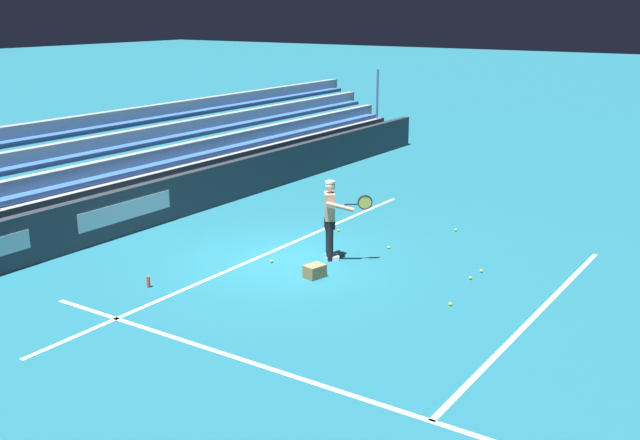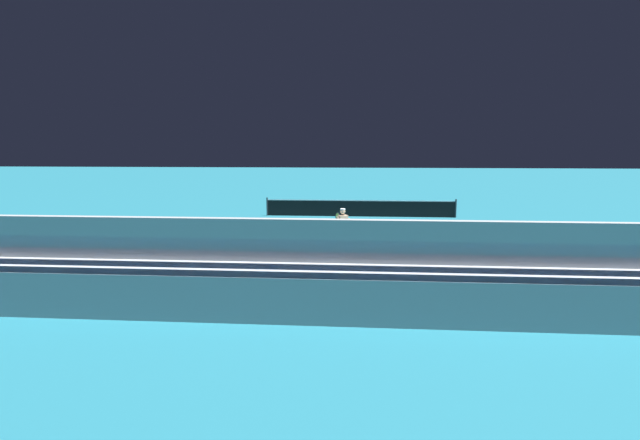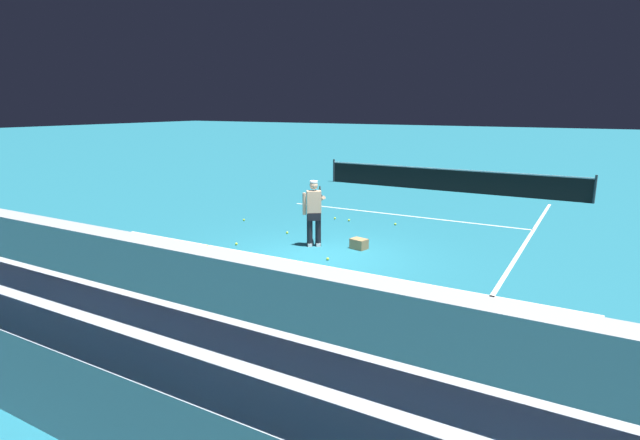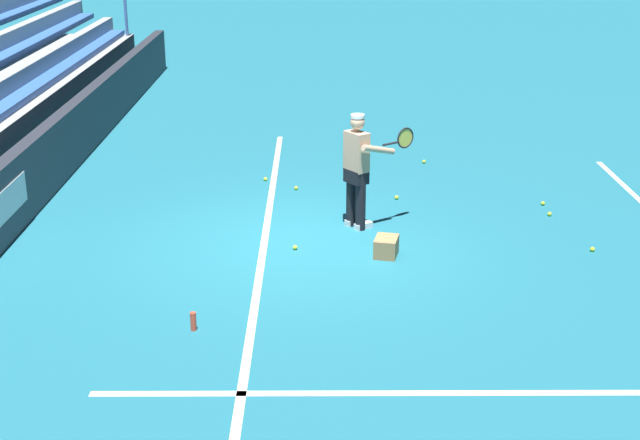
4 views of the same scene
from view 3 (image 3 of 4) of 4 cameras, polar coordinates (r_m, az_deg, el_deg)
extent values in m
plane|color=#1E6B7F|center=(12.00, -0.10, -4.36)|extent=(160.00, 160.00, 0.00)
cube|color=white|center=(11.59, -1.34, -4.99)|extent=(12.00, 0.10, 0.01)
cube|color=white|center=(14.47, 22.49, -2.33)|extent=(0.10, 12.00, 0.01)
cube|color=white|center=(16.84, 9.25, 0.55)|extent=(8.22, 0.10, 0.01)
cube|color=#2D333D|center=(8.63, -14.28, -7.97)|extent=(27.66, 0.24, 1.10)
cube|color=silver|center=(8.33, -10.79, -8.16)|extent=(2.80, 0.01, 0.44)
cube|color=silver|center=(6.72, 15.01, -13.77)|extent=(2.20, 0.01, 0.40)
cube|color=#9EA3A8|center=(7.56, -23.94, -11.82)|extent=(26.28, 2.40, 1.10)
cube|color=blue|center=(7.79, -19.65, -5.74)|extent=(25.76, 0.40, 0.12)
cube|color=#9EA3A8|center=(7.58, -21.33, -5.24)|extent=(26.28, 0.24, 0.45)
cube|color=blue|center=(7.19, -24.73, -3.95)|extent=(25.76, 0.40, 0.12)
cube|color=#9EA3A8|center=(7.01, -26.69, -3.35)|extent=(26.28, 0.24, 0.45)
cube|color=blue|center=(6.68, -30.63, -1.83)|extent=(25.76, 0.40, 0.12)
cylinder|color=black|center=(12.86, -1.19, -1.14)|extent=(0.15, 0.15, 0.88)
cylinder|color=black|center=(12.89, -0.21, -1.11)|extent=(0.15, 0.15, 0.88)
cube|color=white|center=(13.02, -1.20, -2.76)|extent=(0.26, 0.29, 0.09)
cube|color=white|center=(13.05, -0.24, -2.73)|extent=(0.26, 0.29, 0.09)
cube|color=black|center=(12.79, -0.70, 0.44)|extent=(0.40, 0.38, 0.20)
cube|color=tan|center=(12.72, -0.71, 2.07)|extent=(0.41, 0.38, 0.58)
sphere|color=tan|center=(12.65, -0.72, 3.99)|extent=(0.21, 0.21, 0.21)
cylinder|color=white|center=(12.64, -0.72, 4.39)|extent=(0.20, 0.20, 0.05)
cylinder|color=tan|center=(12.70, -1.81, 1.86)|extent=(0.09, 0.09, 0.56)
cylinder|color=tan|center=(12.93, 0.28, 2.48)|extent=(0.42, 0.52, 0.24)
cylinder|color=black|center=(13.16, 0.14, 2.88)|extent=(0.20, 0.26, 0.03)
torus|color=black|center=(13.42, 0.00, 3.26)|extent=(0.21, 0.27, 0.31)
cylinder|color=#D6D14C|center=(13.42, 0.00, 3.26)|extent=(0.17, 0.22, 0.27)
cube|color=#A87F51|center=(12.77, 4.48, -2.72)|extent=(0.46, 0.38, 0.26)
sphere|color=#CCE533|center=(15.41, 8.61, -0.47)|extent=(0.07, 0.07, 0.07)
sphere|color=#CCE533|center=(15.99, -8.69, 0.02)|extent=(0.07, 0.07, 0.07)
sphere|color=#CCE533|center=(16.02, 1.71, 0.20)|extent=(0.07, 0.07, 0.07)
sphere|color=#CCE533|center=(14.25, -3.77, -1.45)|extent=(0.07, 0.07, 0.07)
sphere|color=#CCE533|center=(13.26, -9.54, -2.71)|extent=(0.07, 0.07, 0.07)
sphere|color=#CCE533|center=(15.78, 3.32, -0.02)|extent=(0.07, 0.07, 0.07)
sphere|color=#CCE533|center=(13.19, -12.77, -2.93)|extent=(0.07, 0.07, 0.07)
sphere|color=#CCE533|center=(11.82, 0.88, -4.47)|extent=(0.07, 0.07, 0.07)
cylinder|color=#EA4C33|center=(9.90, 10.42, -7.74)|extent=(0.07, 0.07, 0.22)
cylinder|color=#33383D|center=(23.94, 1.59, 5.67)|extent=(0.09, 0.09, 1.07)
cylinder|color=#33383D|center=(21.16, 28.91, 3.09)|extent=(0.09, 0.09, 1.07)
cube|color=black|center=(21.92, 14.41, 4.38)|extent=(11.00, 0.02, 0.91)
cube|color=white|center=(21.86, 14.48, 5.63)|extent=(11.00, 0.04, 0.05)
camera|label=1|loc=(20.15, 49.92, 13.16)|focal=42.00mm
camera|label=2|loc=(9.88, -115.39, -2.87)|focal=28.00mm
camera|label=4|loc=(11.91, 62.30, 11.15)|focal=50.00mm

